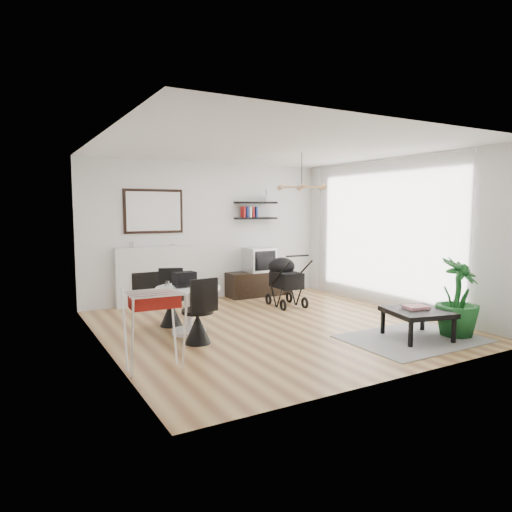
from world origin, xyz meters
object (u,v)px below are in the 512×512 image
tv_console (259,284)px  coffee_table (418,313)px  dining_table (188,303)px  fireplace (156,269)px  potted_plant (458,297)px  crt_tv (259,260)px  stroller (285,283)px  drying_rack (154,329)px

tv_console → coffee_table: size_ratio=1.44×
tv_console → dining_table: dining_table is taller
fireplace → potted_plant: size_ratio=1.95×
crt_tv → coffee_table: crt_tv is taller
dining_table → potted_plant: potted_plant is taller
fireplace → coffee_table: 4.70m
coffee_table → potted_plant: 0.66m
stroller → potted_plant: potted_plant is taller
stroller → coffee_table: size_ratio=1.07×
stroller → potted_plant: 3.08m
stroller → fireplace: bearing=152.6°
tv_console → coffee_table: tv_console is taller
crt_tv → dining_table: (-2.32, -1.99, -0.30)m
stroller → coffee_table: 2.77m
fireplace → stroller: fireplace is taller
tv_console → potted_plant: size_ratio=1.21×
tv_console → crt_tv: 0.50m
tv_console → drying_rack: drying_rack is taller
dining_table → drying_rack: (-0.89, -1.27, 0.03)m
crt_tv → tv_console: bearing=167.5°
fireplace → dining_table: bearing=-95.1°
fireplace → drying_rack: 3.60m
drying_rack → stroller: (3.14, 2.18, -0.04)m
fireplace → crt_tv: bearing=-4.6°
fireplace → dining_table: size_ratio=2.32×
fireplace → drying_rack: fireplace is taller
fireplace → stroller: 2.42m
drying_rack → coffee_table: size_ratio=0.96×
crt_tv → stroller: crt_tv is taller
fireplace → dining_table: 2.18m
tv_console → dining_table: 3.05m
drying_rack → coffee_table: 3.59m
drying_rack → fireplace: bearing=76.1°
coffee_table → drying_rack: bearing=171.1°
fireplace → crt_tv: size_ratio=3.79×
dining_table → drying_rack: 1.55m
tv_console → drying_rack: size_ratio=1.49×
stroller → coffee_table: stroller is taller
dining_table → stroller: stroller is taller
fireplace → potted_plant: bearing=-53.5°
dining_table → coffee_table: (2.66, -1.83, -0.08)m
drying_rack → crt_tv: bearing=49.0°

